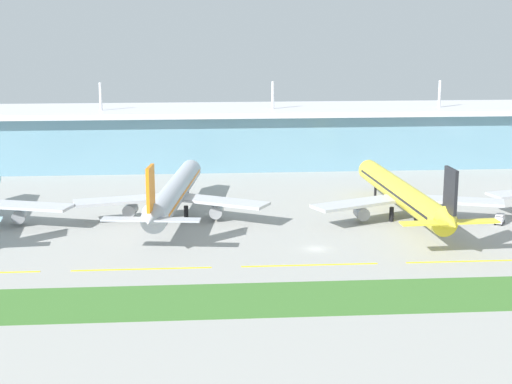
% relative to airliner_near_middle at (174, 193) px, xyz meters
% --- Properties ---
extents(ground_plane, '(600.00, 600.00, 0.00)m').
position_rel_airliner_near_middle_xyz_m(ground_plane, '(31.34, -29.60, -6.46)').
color(ground_plane, '#9E9E99').
extents(terminal_building, '(288.00, 34.00, 28.75)m').
position_rel_airliner_near_middle_xyz_m(terminal_building, '(31.34, 72.16, 3.62)').
color(terminal_building, '#6693A8').
rests_on(terminal_building, ground).
extents(airliner_near_middle, '(48.35, 69.54, 18.90)m').
position_rel_airliner_near_middle_xyz_m(airliner_near_middle, '(0.00, 0.00, 0.00)').
color(airliner_near_middle, '#ADB2BC').
rests_on(airliner_near_middle, ground).
extents(airliner_far_middle, '(48.74, 72.31, 18.90)m').
position_rel_airliner_near_middle_xyz_m(airliner_far_middle, '(56.68, -5.64, 0.00)').
color(airliner_far_middle, yellow).
rests_on(airliner_far_middle, ground).
extents(taxiway_stripe_mid_west, '(28.00, 0.70, 0.04)m').
position_rel_airliner_near_middle_xyz_m(taxiway_stripe_mid_west, '(-5.66, -41.06, -6.44)').
color(taxiway_stripe_mid_west, yellow).
rests_on(taxiway_stripe_mid_west, ground).
extents(taxiway_stripe_centre, '(28.00, 0.70, 0.04)m').
position_rel_airliner_near_middle_xyz_m(taxiway_stripe_centre, '(28.34, -41.06, -6.44)').
color(taxiway_stripe_centre, yellow).
rests_on(taxiway_stripe_centre, ground).
extents(taxiway_stripe_mid_east, '(28.00, 0.70, 0.04)m').
position_rel_airliner_near_middle_xyz_m(taxiway_stripe_mid_east, '(62.34, -41.06, -6.44)').
color(taxiway_stripe_mid_east, yellow).
rests_on(taxiway_stripe_mid_east, ground).
extents(grass_verge, '(300.00, 18.00, 0.10)m').
position_rel_airliner_near_middle_xyz_m(grass_verge, '(31.34, -60.52, -6.41)').
color(grass_verge, '#3D702D').
rests_on(grass_verge, ground).
extents(baggage_cart, '(3.43, 4.02, 2.48)m').
position_rel_airliner_near_middle_xyz_m(baggage_cart, '(79.18, -12.07, -5.19)').
color(baggage_cart, silver).
rests_on(baggage_cart, ground).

